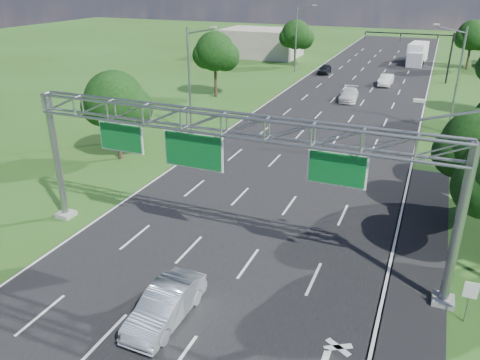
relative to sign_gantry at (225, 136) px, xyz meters
The scene contains 19 objects.
ground 19.28m from the sign_gantry, 91.05° to the left, with size 220.00×220.00×0.00m, color #2A4715.
road 19.28m from the sign_gantry, 91.05° to the left, with size 18.00×180.00×0.02m, color black.
road_flare 12.20m from the sign_gantry, 11.47° to the left, with size 3.00×30.00×0.02m, color black.
sign_gantry is the anchor object (origin of this frame).
regulatory_sign 13.25m from the sign_gantry, ahead, with size 0.60×0.08×2.10m.
traffic_signal 53.51m from the sign_gantry, 82.32° to the left, with size 12.21×0.24×7.00m.
streetlight_l_near 21.47m from the sign_gantry, 122.87° to the left, with size 2.97×0.22×10.16m.
streetlight_l_far 54.28m from the sign_gantry, 102.38° to the left, with size 2.97×0.22×10.16m.
streetlight_r_mid 30.10m from the sign_gantry, 68.60° to the left, with size 2.97×0.22×10.16m.
tree_verge_la 17.56m from the sign_gantry, 144.84° to the left, with size 5.76×4.80×7.40m.
tree_verge_lb 36.85m from the sign_gantry, 116.19° to the left, with size 5.76×4.80×8.06m.
tree_verge_lc 59.56m from the sign_gantry, 102.86° to the left, with size 5.76×4.80×7.62m.
tree_verge_re 67.48m from the sign_gantry, 78.24° to the left, with size 5.76×4.80×7.84m.
building_left 69.82m from the sign_gantry, 108.69° to the left, with size 14.00×10.00×5.00m, color #A09686.
silver_sedan 8.58m from the sign_gantry, 92.72° to the right, with size 1.70×4.87×1.61m, color silver.
car_queue_a 38.02m from the sign_gantry, 90.45° to the left, with size 2.07×5.08×1.48m, color silver.
car_queue_c 54.20m from the sign_gantry, 97.53° to the left, with size 1.66×4.13×1.41m, color black.
car_queue_d 48.82m from the sign_gantry, 86.62° to the left, with size 1.58×4.53×1.49m, color white.
box_truck 69.11m from the sign_gantry, 85.31° to the left, with size 3.29×9.28×3.43m.
Camera 1 is at (9.55, -8.22, 14.20)m, focal length 35.00 mm.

